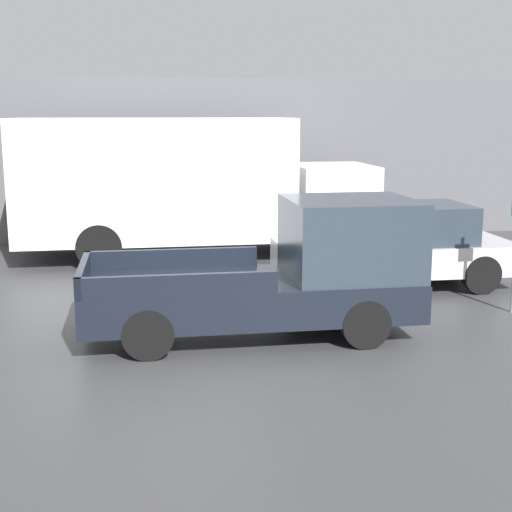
# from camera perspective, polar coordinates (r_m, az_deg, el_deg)

# --- Properties ---
(ground_plane) EXTENTS (60.00, 60.00, 0.00)m
(ground_plane) POSITION_cam_1_polar(r_m,az_deg,el_deg) (11.22, -5.25, -6.60)
(ground_plane) COLOR #3D3D3F
(building_wall) EXTENTS (28.00, 0.15, 4.39)m
(building_wall) POSITION_cam_1_polar(r_m,az_deg,el_deg) (19.65, -7.20, 7.61)
(building_wall) COLOR #56565B
(building_wall) RESTS_ON ground
(pickup_truck) EXTENTS (5.18, 2.04, 2.13)m
(pickup_truck) POSITION_cam_1_polar(r_m,az_deg,el_deg) (11.23, 2.55, -1.38)
(pickup_truck) COLOR black
(pickup_truck) RESTS_ON ground
(car) EXTENTS (4.73, 1.93, 1.66)m
(car) POSITION_cam_1_polar(r_m,az_deg,el_deg) (14.60, 11.21, 0.87)
(car) COLOR silver
(car) RESTS_ON ground
(delivery_truck) EXTENTS (8.49, 2.42, 3.34)m
(delivery_truck) POSITION_cam_1_polar(r_m,az_deg,el_deg) (17.20, -5.92, 5.80)
(delivery_truck) COLOR white
(delivery_truck) RESTS_ON ground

